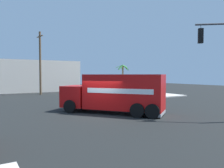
{
  "coord_description": "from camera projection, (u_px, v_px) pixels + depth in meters",
  "views": [
    {
      "loc": [
        -7.64,
        -14.31,
        2.96
      ],
      "look_at": [
        1.67,
        1.04,
        2.21
      ],
      "focal_mm": 35.91,
      "sensor_mm": 36.0,
      "label": 1
    }
  ],
  "objects": [
    {
      "name": "ground_plane",
      "position": [
        100.0,
        115.0,
        16.3
      ],
      "size": [
        100.0,
        100.0,
        0.0
      ],
      "primitive_type": "plane",
      "color": "black"
    },
    {
      "name": "building_backdrop",
      "position": [
        28.0,
        76.0,
        38.98
      ],
      "size": [
        17.17,
        6.0,
        5.4
      ],
      "primitive_type": "cube",
      "color": "beige",
      "rests_on": "ground"
    },
    {
      "name": "palm_tree_far",
      "position": [
        123.0,
        73.0,
        36.35
      ],
      "size": [
        2.39,
        2.56,
        4.46
      ],
      "color": "#7A6647",
      "rests_on": "sidewalk_corner_far"
    },
    {
      "name": "vending_machine_red",
      "position": [
        135.0,
        87.0,
        33.55
      ],
      "size": [
        1.15,
        1.1,
        1.85
      ],
      "color": "red",
      "rests_on": "sidewalk_corner_far"
    },
    {
      "name": "vending_machine_blue",
      "position": [
        131.0,
        87.0,
        35.32
      ],
      "size": [
        1.12,
        1.16,
        1.85
      ],
      "color": "yellow",
      "rests_on": "sidewalk_corner_far"
    },
    {
      "name": "delivery_truck",
      "position": [
        116.0,
        93.0,
        17.26
      ],
      "size": [
        6.87,
        7.86,
        2.98
      ],
      "color": "red",
      "rests_on": "ground"
    },
    {
      "name": "sidewalk_corner_far",
      "position": [
        133.0,
        95.0,
        32.57
      ],
      "size": [
        10.54,
        10.54,
        0.14
      ],
      "primitive_type": "cube",
      "color": "beige",
      "rests_on": "ground"
    },
    {
      "name": "utility_pole",
      "position": [
        40.0,
        62.0,
        33.08
      ],
      "size": [
        0.38,
        2.2,
        9.31
      ],
      "color": "brown",
      "rests_on": "ground"
    }
  ]
}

